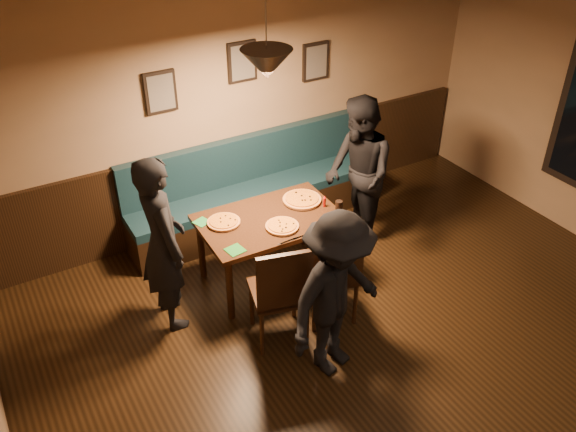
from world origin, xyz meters
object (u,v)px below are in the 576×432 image
object	(u,v)px
booth_bench	(258,186)
diner_left	(163,244)
soda_glass	(339,208)
chair_near_right	(329,270)
diner_front	(337,296)
dining_table	(270,249)
diner_right	(358,174)
chair_near_left	(278,289)
tabasco_bottle	(324,201)

from	to	relation	value
booth_bench	diner_left	size ratio (longest dim) A/B	1.78
diner_left	soda_glass	size ratio (longest dim) A/B	11.26
chair_near_right	diner_front	distance (m)	0.69
dining_table	chair_near_right	xyz separation A→B (m)	(0.21, -0.74, 0.15)
dining_table	diner_right	distance (m)	1.23
diner_front	diner_left	bearing A→B (deg)	111.66
diner_right	booth_bench	bearing A→B (deg)	-124.05
soda_glass	chair_near_left	bearing A→B (deg)	-152.86
dining_table	chair_near_left	xyz separation A→B (m)	(-0.33, -0.76, 0.17)
booth_bench	soda_glass	world-z (taller)	booth_bench
tabasco_bottle	dining_table	bearing A→B (deg)	171.67
diner_left	dining_table	bearing A→B (deg)	-86.81
diner_left	tabasco_bottle	size ratio (longest dim) A/B	13.66
soda_glass	tabasco_bottle	distance (m)	0.19
chair_near_left	soda_glass	world-z (taller)	chair_near_left
dining_table	diner_right	world-z (taller)	diner_right
chair_near_right	diner_right	xyz separation A→B (m)	(0.92, 0.86, 0.32)
dining_table	tabasco_bottle	xyz separation A→B (m)	(0.57, -0.08, 0.42)
diner_left	diner_right	xyz separation A→B (m)	(2.21, 0.16, -0.01)
booth_bench	soda_glass	size ratio (longest dim) A/B	20.01
diner_front	tabasco_bottle	distance (m)	1.39
chair_near_right	soda_glass	world-z (taller)	chair_near_right
soda_glass	diner_left	bearing A→B (deg)	172.23
dining_table	soda_glass	size ratio (longest dim) A/B	9.02
diner_right	soda_glass	world-z (taller)	diner_right
dining_table	diner_left	world-z (taller)	diner_left
chair_near_right	diner_front	world-z (taller)	diner_front
chair_near_right	soda_glass	bearing A→B (deg)	63.65
chair_near_right	diner_right	world-z (taller)	diner_right
soda_glass	tabasco_bottle	size ratio (longest dim) A/B	1.21
chair_near_left	tabasco_bottle	distance (m)	1.16
booth_bench	diner_left	bearing A→B (deg)	-145.71
diner_front	chair_near_left	bearing A→B (deg)	96.61
booth_bench	chair_near_left	world-z (taller)	chair_near_left
diner_front	tabasco_bottle	bearing A→B (deg)	44.82
dining_table	tabasco_bottle	bearing A→B (deg)	-6.52
dining_table	diner_left	distance (m)	1.19
booth_bench	chair_near_right	xyz separation A→B (m)	(-0.15, -1.68, 0.02)
dining_table	diner_right	size ratio (longest dim) A/B	0.81
chair_near_left	chair_near_right	xyz separation A→B (m)	(0.54, 0.02, -0.01)
chair_near_right	diner_right	bearing A→B (deg)	57.80
booth_bench	dining_table	world-z (taller)	booth_bench
booth_bench	diner_right	xyz separation A→B (m)	(0.77, -0.82, 0.33)
diner_right	diner_front	distance (m)	1.88
dining_table	diner_front	size ratio (longest dim) A/B	0.89
diner_left	tabasco_bottle	xyz separation A→B (m)	(1.65, -0.04, -0.06)
chair_near_right	tabasco_bottle	size ratio (longest dim) A/B	8.36
chair_near_right	soda_glass	size ratio (longest dim) A/B	6.89
booth_bench	chair_near_left	distance (m)	1.83
chair_near_left	diner_front	bearing A→B (deg)	-52.59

